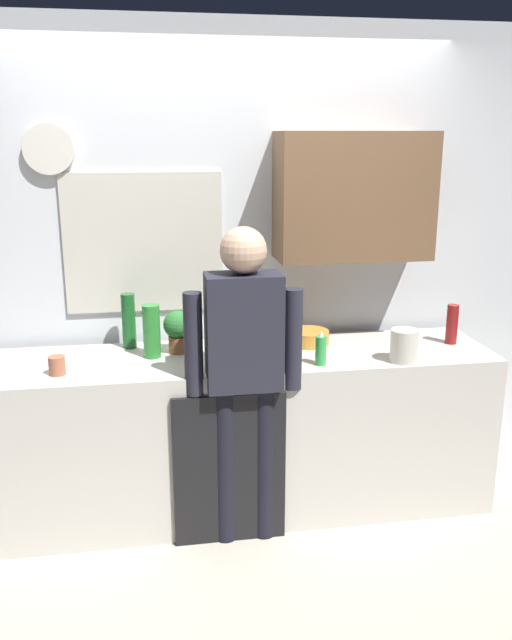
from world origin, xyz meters
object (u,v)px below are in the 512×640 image
(coffee_maker, at_px, (247,340))
(storage_canister, at_px, (404,346))
(cup_terracotta_mug, at_px, (57,365))
(person_at_sink, at_px, (244,362))
(potted_plant, at_px, (178,329))
(bottle_olive_oil, at_px, (252,330))
(bottle_green_wine, at_px, (129,321))
(mixing_bowl, at_px, (309,337))
(dish_soap, at_px, (321,350))
(bottle_clear_soda, at_px, (152,331))
(bottle_red_vinegar, at_px, (452,324))

(coffee_maker, height_order, storage_canister, coffee_maker)
(cup_terracotta_mug, height_order, person_at_sink, person_at_sink)
(potted_plant, bearing_deg, bottle_olive_oil, -9.50)
(bottle_green_wine, xyz_separation_m, mixing_bowl, (0.98, -0.11, -0.11))
(dish_soap, distance_m, person_at_sink, 0.41)
(bottle_green_wine, distance_m, storage_canister, 1.46)
(coffee_maker, distance_m, cup_terracotta_mug, 0.93)
(cup_terracotta_mug, relative_size, mixing_bowl, 0.42)
(cup_terracotta_mug, distance_m, mixing_bowl, 1.34)
(bottle_clear_soda, distance_m, cup_terracotta_mug, 0.51)
(bottle_olive_oil, height_order, person_at_sink, person_at_sink)
(person_at_sink, bearing_deg, potted_plant, 113.58)
(storage_canister, distance_m, person_at_sink, 0.84)
(coffee_maker, xyz_separation_m, cup_terracotta_mug, (-0.92, 0.07, -0.10))
(bottle_olive_oil, height_order, bottle_green_wine, bottle_green_wine)
(bottle_clear_soda, height_order, storage_canister, bottle_clear_soda)
(coffee_maker, relative_size, dish_soap, 1.83)
(dish_soap, distance_m, storage_canister, 0.43)
(bottle_clear_soda, relative_size, potted_plant, 1.22)
(coffee_maker, bearing_deg, bottle_green_wine, 142.53)
(bottle_clear_soda, bearing_deg, potted_plant, 22.31)
(storage_canister, bearing_deg, bottle_green_wine, 161.27)
(potted_plant, xyz_separation_m, dish_soap, (0.70, -0.32, -0.05))
(bottle_olive_oil, xyz_separation_m, bottle_clear_soda, (-0.52, 0.01, 0.01))
(cup_terracotta_mug, bearing_deg, dish_soap, -3.15)
(bottle_olive_oil, bearing_deg, mixing_bowl, 14.72)
(bottle_olive_oil, distance_m, bottle_red_vinegar, 1.12)
(bottle_red_vinegar, bearing_deg, storage_canister, -146.00)
(potted_plant, bearing_deg, mixing_bowl, 1.82)
(bottle_red_vinegar, bearing_deg, person_at_sink, -165.25)
(bottle_clear_soda, relative_size, bottle_green_wine, 0.93)
(bottle_green_wine, xyz_separation_m, person_at_sink, (0.55, -0.53, -0.08))
(dish_soap, bearing_deg, cup_terracotta_mug, 176.85)
(person_at_sink, bearing_deg, coffee_maker, 59.74)
(bottle_clear_soda, xyz_separation_m, cup_terracotta_mug, (-0.46, -0.19, -0.09))
(bottle_clear_soda, height_order, person_at_sink, person_at_sink)
(bottle_clear_soda, xyz_separation_m, potted_plant, (0.14, 0.06, -0.01))
(bottle_clear_soda, height_order, bottle_green_wine, bottle_green_wine)
(bottle_red_vinegar, bearing_deg, mixing_bowl, 172.13)
(bottle_olive_oil, xyz_separation_m, bottle_green_wine, (-0.64, 0.19, 0.02))
(coffee_maker, xyz_separation_m, dish_soap, (0.37, -0.00, -0.07))
(bottle_red_vinegar, height_order, potted_plant, potted_plant)
(person_at_sink, bearing_deg, dish_soap, -0.46)
(bottle_olive_oil, distance_m, storage_canister, 0.79)
(bottle_clear_soda, height_order, potted_plant, bottle_clear_soda)
(bottle_olive_oil, xyz_separation_m, mixing_bowl, (0.33, 0.09, -0.09))
(bottle_clear_soda, bearing_deg, bottle_green_wine, 122.96)
(mixing_bowl, height_order, dish_soap, dish_soap)
(bottle_green_wine, bearing_deg, potted_plant, -26.71)
(coffee_maker, height_order, bottle_olive_oil, coffee_maker)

